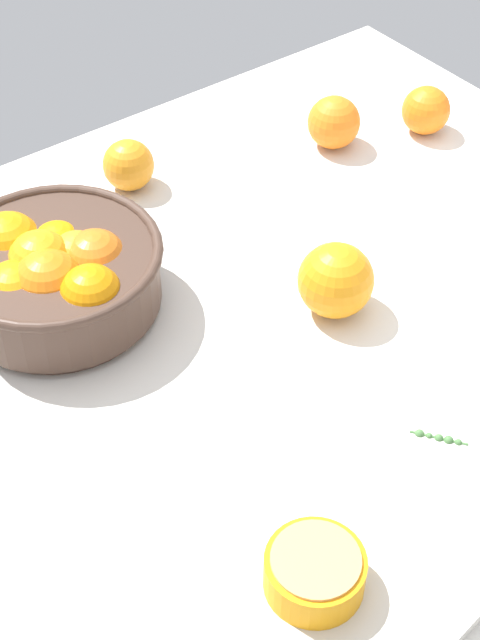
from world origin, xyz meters
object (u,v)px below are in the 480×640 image
at_px(cutting_board, 342,614).
at_px(loose_orange_3, 128,165).
at_px(loose_orange_1, 426,110).
at_px(loose_orange_0, 334,122).
at_px(orange_half_0, 315,572).
at_px(fruit_bowl, 54,274).
at_px(loose_orange_2, 336,280).

bearing_deg(cutting_board, loose_orange_3, 73.78).
distance_m(loose_orange_1, loose_orange_3, 0.42).
distance_m(cutting_board, loose_orange_0, 0.72).
xyz_separation_m(orange_half_0, loose_orange_0, (0.47, 0.52, -0.00)).
distance_m(fruit_bowl, loose_orange_2, 0.31).
xyz_separation_m(orange_half_0, loose_orange_2, (0.25, 0.27, 0.01)).
height_order(cutting_board, orange_half_0, orange_half_0).
height_order(orange_half_0, loose_orange_0, loose_orange_0).
xyz_separation_m(fruit_bowl, loose_orange_0, (0.46, 0.07, -0.02)).
relative_size(cutting_board, orange_half_0, 2.85).
bearing_deg(loose_orange_2, orange_half_0, -133.44).
relative_size(cutting_board, loose_orange_2, 2.90).
relative_size(cutting_board, loose_orange_0, 3.45).
bearing_deg(loose_orange_2, loose_orange_1, 30.76).
relative_size(fruit_bowl, orange_half_0, 2.78).
height_order(loose_orange_0, loose_orange_3, loose_orange_0).
bearing_deg(cutting_board, loose_orange_2, 50.45).
xyz_separation_m(loose_orange_2, loose_orange_3, (-0.06, 0.34, -0.01)).
bearing_deg(cutting_board, fruit_bowl, 90.40).
height_order(fruit_bowl, loose_orange_0, fruit_bowl).
bearing_deg(loose_orange_0, orange_half_0, -131.97).
bearing_deg(loose_orange_0, fruit_bowl, -171.98).
relative_size(loose_orange_0, loose_orange_1, 1.08).
xyz_separation_m(orange_half_0, loose_orange_3, (0.19, 0.60, -0.00)).
height_order(fruit_bowl, orange_half_0, fruit_bowl).
bearing_deg(loose_orange_3, loose_orange_2, -79.73).
xyz_separation_m(fruit_bowl, loose_orange_3, (0.19, 0.15, -0.02)).
xyz_separation_m(loose_orange_1, loose_orange_2, (-0.34, -0.20, 0.01)).
bearing_deg(orange_half_0, loose_orange_3, 72.51).
relative_size(orange_half_0, loose_orange_0, 1.21).
distance_m(orange_half_0, loose_orange_2, 0.37).
relative_size(loose_orange_1, loose_orange_2, 0.78).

